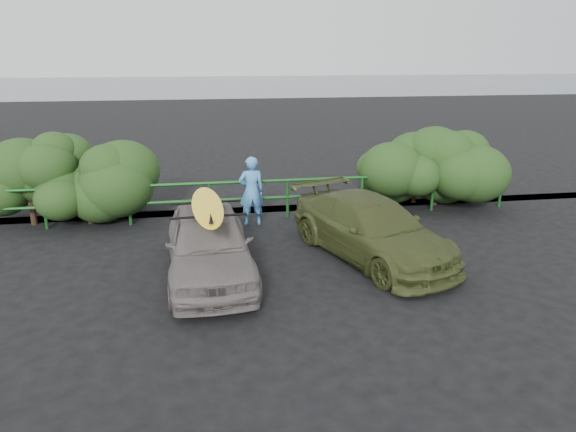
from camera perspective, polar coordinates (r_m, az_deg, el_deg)
The scene contains 10 objects.
ground at distance 8.82m, azimuth -1.55°, elevation -10.45°, with size 80.00×80.00×0.00m, color black.
ocean at distance 67.84m, azimuth -8.25°, elevation 14.22°, with size 200.00×200.00×0.00m, color slate.
guardrail at distance 13.26m, azimuth -4.33°, elevation 1.80°, with size 14.00×0.08×1.04m, color #164F1A, non-canonical shape.
shrub_left at distance 14.02m, azimuth -24.51°, elevation 3.26°, with size 3.20×2.40×2.06m, color #254419, non-canonical shape.
shrub_right at distance 14.84m, azimuth 15.14°, elevation 4.70°, with size 3.20×2.40×1.90m, color #254419, non-canonical shape.
sedan at distance 9.92m, azimuth -8.76°, elevation -3.06°, with size 1.59×3.95×1.34m, color #6B615F.
olive_vehicle at distance 10.89m, azimuth 9.23°, elevation -1.41°, with size 1.76×4.34×1.26m, color #39421D.
man at distance 12.73m, azimuth -4.08°, elevation 2.77°, with size 0.64×0.42×1.74m, color #468CD3.
roof_rack at distance 9.70m, azimuth -8.95°, elevation 0.77°, with size 1.36×0.95×0.05m, color black, non-canonical shape.
surfboard at distance 9.68m, azimuth -8.97°, elevation 1.13°, with size 0.57×2.77×0.08m, color yellow.
Camera 1 is at (-0.96, -7.70, 4.19)m, focal length 32.00 mm.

